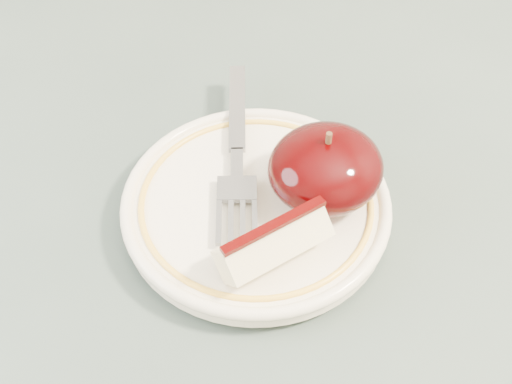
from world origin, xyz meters
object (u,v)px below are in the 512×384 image
table (292,353)px  plate (256,205)px  fork (237,152)px  apple_half (326,168)px

table → plate: 0.12m
plate → fork: fork is taller
table → apple_half: apple_half is taller
plate → fork: 0.05m
table → plate: bearing=87.0°
table → plate: (0.00, 0.06, 0.10)m
apple_half → table: bearing=-134.2°
table → apple_half: size_ratio=11.57×
fork → apple_half: bearing=-120.5°
table → fork: size_ratio=5.47×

